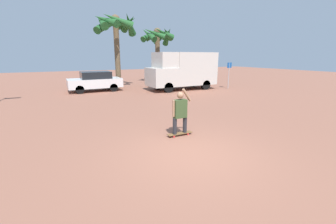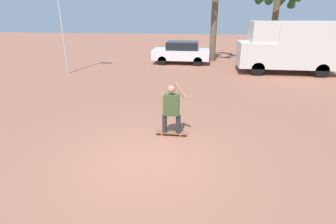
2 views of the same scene
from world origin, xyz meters
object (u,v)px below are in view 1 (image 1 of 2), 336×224
Objects in this scene: skateboard at (180,133)px; street_sign at (229,72)px; parked_car_white at (95,81)px; palm_tree_near_van at (158,38)px; person_skateboarder at (180,110)px; camper_van at (183,70)px; palm_tree_center_background at (116,26)px.

street_sign reaches higher than skateboard.
palm_tree_near_van reaches higher than parked_car_white.
palm_tree_near_van is at bearing 23.60° from parked_car_white.
parked_car_white reaches higher than skateboard.
palm_tree_near_van is at bearing 67.57° from skateboard.
skateboard is 0.83m from person_skateboarder.
camper_van is 1.41× the size of parked_car_white.
person_skateboarder is at bearing -121.47° from camper_van.
palm_tree_near_van reaches higher than camper_van.
skateboard is at bearing -86.32° from parked_car_white.
skateboard is at bearing -96.27° from palm_tree_center_background.
parked_car_white is at bearing 160.85° from camper_van.
skateboard is at bearing -121.47° from camper_van.
parked_car_white is (-0.76, 11.83, 0.72)m from skateboard.
palm_tree_near_van reaches higher than street_sign.
street_sign is (3.40, -6.65, -3.03)m from palm_tree_near_van.
skateboard is 11.88m from parked_car_white.
skateboard is at bearing -139.28° from street_sign.
skateboard is at bearing 0.00° from person_skateboarder.
palm_tree_center_background is 10.15m from street_sign.
person_skateboarder is 0.28× the size of palm_tree_near_van.
palm_tree_center_background is (2.21, 1.31, 4.27)m from parked_car_white.
street_sign is at bearing -62.94° from palm_tree_near_van.
palm_tree_near_van is 8.05m from street_sign.
parked_car_white is at bearing 160.52° from street_sign.
palm_tree_center_background is 2.85× the size of street_sign.
skateboard is 0.43× the size of street_sign.
palm_tree_center_background is (-4.39, 3.60, 3.45)m from camper_van.
camper_van is at bearing 58.53° from skateboard.
palm_tree_near_van is 5.02m from palm_tree_center_background.
palm_tree_near_van is (6.13, 14.84, 4.36)m from skateboard.
street_sign is at bearing -20.07° from camper_van.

